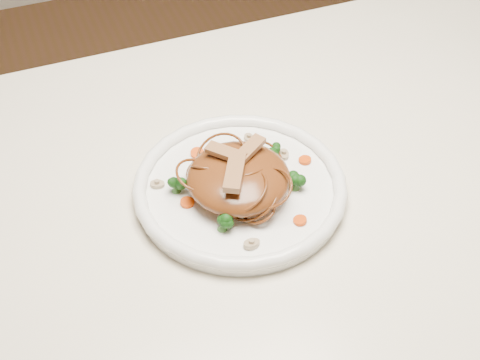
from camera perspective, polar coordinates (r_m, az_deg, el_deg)
name	(u,v)px	position (r m, az deg, el deg)	size (l,w,h in m)	color
table	(273,215)	(1.08, 2.79, -3.02)	(1.20, 0.80, 0.75)	#F2E8CD
plate	(240,191)	(0.97, 0.00, -0.92)	(0.30, 0.30, 0.02)	white
noodle_mound	(238,178)	(0.94, -0.13, 0.21)	(0.15, 0.15, 0.05)	#633112
chicken_a	(249,150)	(0.94, 0.76, 2.59)	(0.06, 0.02, 0.01)	#A9744F
chicken_b	(226,153)	(0.93, -1.21, 2.33)	(0.06, 0.02, 0.01)	#A9744F
chicken_c	(235,172)	(0.90, -0.46, 0.66)	(0.07, 0.02, 0.01)	#A9744F
broccoli_0	(274,152)	(1.00, 2.88, 2.41)	(0.02, 0.02, 0.03)	#13400D
broccoli_1	(176,183)	(0.95, -5.48, -0.29)	(0.03, 0.03, 0.03)	#13400D
broccoli_2	(222,221)	(0.90, -1.54, -3.52)	(0.03, 0.03, 0.03)	#13400D
broccoli_3	(295,181)	(0.95, 4.71, -0.10)	(0.02, 0.02, 0.03)	#13400D
carrot_0	(247,150)	(1.02, 0.63, 2.57)	(0.02, 0.02, 0.01)	#E33D08
carrot_1	(187,203)	(0.94, -4.50, -1.92)	(0.02, 0.02, 0.01)	#E33D08
carrot_2	(305,160)	(1.00, 5.52, 1.68)	(0.02, 0.02, 0.01)	#E33D08
carrot_3	(197,153)	(1.01, -3.63, 2.28)	(0.02, 0.02, 0.01)	#E33D08
carrot_4	(300,220)	(0.92, 5.11, -3.43)	(0.02, 0.02, 0.01)	#E33D08
mushroom_0	(252,244)	(0.89, 0.99, -5.43)	(0.02, 0.02, 0.01)	#BFAB8F
mushroom_1	(284,154)	(1.01, 3.73, 2.17)	(0.02, 0.02, 0.01)	#BFAB8F
mushroom_2	(157,184)	(0.97, -7.02, -0.37)	(0.02, 0.02, 0.01)	#BFAB8F
mushroom_3	(249,138)	(1.04, 0.76, 3.56)	(0.02, 0.02, 0.01)	#BFAB8F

